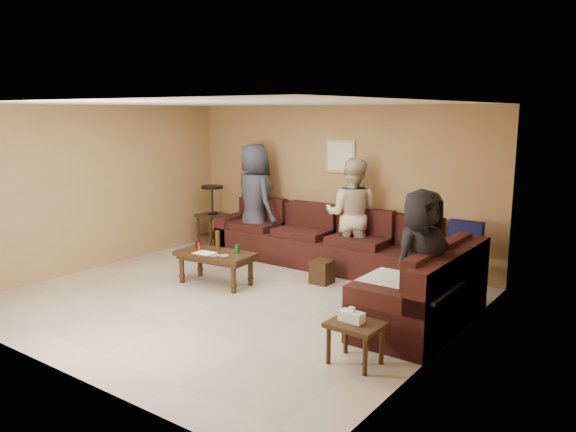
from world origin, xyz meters
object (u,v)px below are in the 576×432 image
object	(u,v)px
side_table_right	(355,327)
end_table_left	(213,215)
person_left	(255,200)
coffee_table	(215,257)
person_right	(421,262)
sectional_sofa	(348,260)
waste_bin	(322,272)
person_middle	(352,215)

from	to	relation	value
side_table_right	end_table_left	bearing A→B (deg)	148.26
person_left	side_table_right	bearing A→B (deg)	163.11
coffee_table	person_right	size ratio (longest dim) A/B	0.72
coffee_table	person_right	distance (m)	3.06
sectional_sofa	end_table_left	xyz separation A→B (m)	(-3.08, 0.49, 0.25)
person_left	person_right	bearing A→B (deg)	177.14
waste_bin	person_left	distance (m)	2.12
waste_bin	person_left	world-z (taller)	person_left
coffee_table	person_right	bearing A→B (deg)	-0.12
end_table_left	person_right	distance (m)	4.94
coffee_table	end_table_left	xyz separation A→B (m)	(-1.61, 1.66, 0.18)
coffee_table	sectional_sofa	bearing A→B (deg)	38.51
person_middle	person_right	distance (m)	2.52
end_table_left	waste_bin	world-z (taller)	end_table_left
end_table_left	waste_bin	bearing A→B (deg)	-15.00
person_right	sectional_sofa	bearing A→B (deg)	68.81
coffee_table	person_left	xyz separation A→B (m)	(-0.63, 1.65, 0.55)
coffee_table	person_middle	distance (m)	2.15
waste_bin	coffee_table	bearing A→B (deg)	-142.91
sectional_sofa	person_right	xyz separation A→B (m)	(1.57, -1.17, 0.48)
coffee_table	end_table_left	distance (m)	2.32
side_table_right	person_left	size ratio (longest dim) A/B	0.30
sectional_sofa	person_left	world-z (taller)	person_left
sectional_sofa	coffee_table	xyz separation A→B (m)	(-1.46, -1.16, 0.07)
end_table_left	waste_bin	size ratio (longest dim) A/B	3.31
person_left	sectional_sofa	bearing A→B (deg)	-171.57
end_table_left	person_middle	world-z (taller)	person_middle
coffee_table	side_table_right	world-z (taller)	coffee_table
end_table_left	person_right	xyz separation A→B (m)	(4.64, -1.66, 0.23)
coffee_table	person_right	world-z (taller)	person_right
side_table_right	person_right	xyz separation A→B (m)	(0.19, 1.09, 0.43)
waste_bin	person_middle	size ratio (longest dim) A/B	0.19
person_right	waste_bin	bearing A→B (deg)	79.11
end_table_left	side_table_right	bearing A→B (deg)	-31.74
person_left	person_middle	xyz separation A→B (m)	(1.83, 0.08, -0.08)
sectional_sofa	waste_bin	xyz separation A→B (m)	(-0.27, -0.26, -0.16)
coffee_table	end_table_left	bearing A→B (deg)	134.22
side_table_right	person_middle	size ratio (longest dim) A/B	0.33
end_table_left	person_left	world-z (taller)	person_left
waste_bin	person_right	xyz separation A→B (m)	(1.83, -0.91, 0.64)
coffee_table	person_middle	world-z (taller)	person_middle
sectional_sofa	person_right	size ratio (longest dim) A/B	2.90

